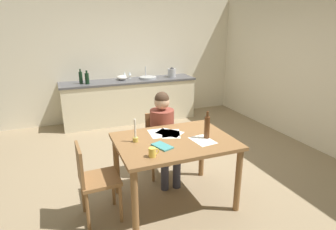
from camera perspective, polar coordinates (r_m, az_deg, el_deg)
ground_plane at (r=4.35m, az=0.11°, el=-10.31°), size 5.20×5.20×0.04m
wall_back at (r=6.36m, az=-8.78°, el=11.07°), size 5.20×0.12×2.60m
wall_right at (r=5.42m, az=26.87°, el=8.20°), size 0.12×5.20×2.60m
kitchen_counter at (r=6.18m, az=-7.64°, el=2.89°), size 2.82×0.64×0.90m
dining_table at (r=3.24m, az=1.30°, el=-6.75°), size 1.30×0.97×0.79m
chair_at_table at (r=3.98m, az=-1.53°, el=-5.21°), size 0.43×0.43×0.86m
person_seated at (r=3.77m, az=-0.91°, el=-3.21°), size 0.34×0.61×1.19m
chair_side_empty at (r=3.14m, az=-14.68°, el=-12.18°), size 0.41×0.41×0.87m
coffee_mug at (r=2.79m, az=-3.12°, el=-7.47°), size 0.11×0.07×0.09m
candlestick at (r=3.14m, az=-6.58°, el=-4.11°), size 0.06×0.06×0.26m
book_magazine at (r=3.02m, az=-1.16°, el=-6.26°), size 0.20×0.26×0.02m
paper_letter at (r=3.36m, az=0.59°, el=-3.78°), size 0.30×0.35×0.00m
paper_bill at (r=3.39m, az=0.32°, el=-3.56°), size 0.35×0.36×0.00m
paper_envelope at (r=3.37m, az=-1.91°, el=-3.70°), size 0.23×0.31×0.00m
paper_receipt at (r=3.20m, az=6.95°, el=-5.07°), size 0.24×0.32×0.00m
wine_bottle_on_table at (r=3.22m, az=7.83°, el=-2.37°), size 0.06×0.06×0.32m
sink_unit at (r=6.19m, az=-4.06°, el=7.51°), size 0.36×0.36×0.24m
bottle_oil at (r=5.89m, az=-17.10°, el=7.22°), size 0.07×0.07×0.29m
bottle_vinegar at (r=5.82m, az=-15.93°, el=7.10°), size 0.08×0.08×0.26m
mixing_bowl at (r=6.11m, az=-9.27°, el=7.43°), size 0.21×0.21×0.10m
stovetop_kettle at (r=6.36m, az=0.76°, el=8.52°), size 0.18×0.18×0.22m
wine_glass_near_sink at (r=6.21m, az=-7.70°, el=8.24°), size 0.07×0.07×0.15m
wine_glass_by_kettle at (r=6.19m, az=-8.73°, el=8.15°), size 0.07×0.07×0.15m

